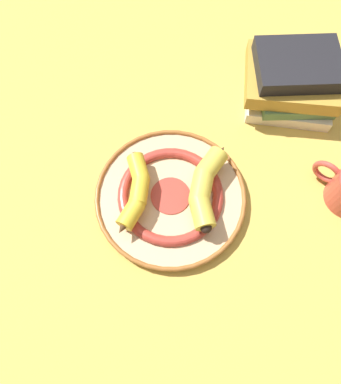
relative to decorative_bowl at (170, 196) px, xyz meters
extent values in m
plane|color=gold|center=(-0.01, -0.02, -0.01)|extent=(2.80, 2.80, 0.00)
cylinder|color=tan|center=(0.00, 0.00, -0.01)|extent=(0.29, 0.29, 0.02)
torus|color=#AD382D|center=(0.00, 0.00, 0.01)|extent=(0.21, 0.21, 0.02)
cylinder|color=#AD382D|center=(0.00, 0.00, 0.00)|extent=(0.08, 0.08, 0.00)
torus|color=#995B28|center=(0.00, 0.00, 0.00)|extent=(0.30, 0.30, 0.01)
cylinder|color=gold|center=(-0.08, -0.04, 0.03)|extent=(0.06, 0.06, 0.03)
cylinder|color=gold|center=(-0.06, 0.00, 0.03)|extent=(0.04, 0.06, 0.03)
cylinder|color=gold|center=(-0.06, 0.05, 0.03)|extent=(0.04, 0.06, 0.03)
sphere|color=gold|center=(-0.06, -0.02, 0.03)|extent=(0.03, 0.03, 0.03)
sphere|color=gold|center=(-0.05, 0.03, 0.03)|extent=(0.03, 0.03, 0.03)
cone|color=#472D19|center=(-0.09, -0.06, 0.03)|extent=(0.04, 0.04, 0.03)
sphere|color=black|center=(-0.06, 0.08, 0.03)|extent=(0.02, 0.02, 0.02)
cylinder|color=gold|center=(0.08, 0.05, 0.04)|extent=(0.07, 0.07, 0.04)
cylinder|color=gold|center=(0.06, 0.00, 0.04)|extent=(0.05, 0.06, 0.04)
cylinder|color=gold|center=(0.05, -0.05, 0.04)|extent=(0.05, 0.06, 0.04)
sphere|color=gold|center=(0.07, 0.03, 0.04)|extent=(0.04, 0.04, 0.04)
sphere|color=gold|center=(0.05, -0.03, 0.04)|extent=(0.04, 0.04, 0.04)
cone|color=#472D19|center=(0.10, 0.07, 0.04)|extent=(0.05, 0.05, 0.03)
sphere|color=black|center=(0.06, -0.08, 0.04)|extent=(0.02, 0.02, 0.02)
cube|color=silver|center=(0.28, 0.22, 0.00)|extent=(0.21, 0.20, 0.03)
cube|color=white|center=(0.29, 0.22, 0.00)|extent=(0.20, 0.18, 0.02)
cube|color=#4C754C|center=(0.29, 0.21, 0.03)|extent=(0.16, 0.15, 0.02)
cube|color=white|center=(0.29, 0.21, 0.03)|extent=(0.16, 0.14, 0.02)
cube|color=#B28933|center=(0.28, 0.22, 0.05)|extent=(0.22, 0.19, 0.03)
cube|color=white|center=(0.28, 0.22, 0.05)|extent=(0.21, 0.18, 0.03)
cube|color=black|center=(0.28, 0.22, 0.09)|extent=(0.17, 0.14, 0.03)
cube|color=white|center=(0.28, 0.22, 0.09)|extent=(0.17, 0.13, 0.03)
torus|color=#B24238|center=(0.31, 0.01, 0.03)|extent=(0.05, 0.05, 0.06)
camera|label=1|loc=(-0.03, -0.27, 0.68)|focal=35.00mm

